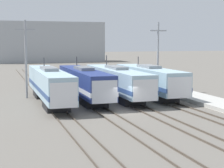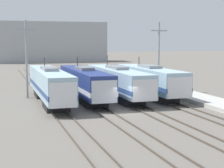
% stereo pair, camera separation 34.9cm
% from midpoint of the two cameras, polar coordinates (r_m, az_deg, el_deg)
% --- Properties ---
extents(ground_plane, '(400.00, 400.00, 0.00)m').
position_cam_midpoint_polar(ground_plane, '(37.27, 1.92, -4.32)').
color(ground_plane, '#666059').
extents(rail_pair_far_left, '(1.51, 120.00, 0.15)m').
position_cam_midpoint_polar(rail_pair_far_left, '(35.66, -7.88, -4.75)').
color(rail_pair_far_left, '#4C4238').
rests_on(rail_pair_far_left, ground_plane).
extents(rail_pair_center_left, '(1.51, 120.00, 0.15)m').
position_cam_midpoint_polar(rail_pair_center_left, '(36.61, -1.25, -4.40)').
color(rail_pair_center_left, '#4C4238').
rests_on(rail_pair_center_left, ground_plane).
extents(rail_pair_center_right, '(1.51, 120.00, 0.15)m').
position_cam_midpoint_polar(rail_pair_center_right, '(38.01, 4.96, -4.01)').
color(rail_pair_center_right, '#4C4238').
rests_on(rail_pair_center_right, ground_plane).
extents(rail_pair_far_right, '(1.51, 120.00, 0.15)m').
position_cam_midpoint_polar(rail_pair_far_right, '(39.83, 10.66, -3.61)').
color(rail_pair_far_right, '#4C4238').
rests_on(rail_pair_far_right, ground_plane).
extents(locomotive_far_left, '(2.80, 18.80, 4.98)m').
position_cam_midpoint_polar(locomotive_far_left, '(43.00, -9.70, -0.11)').
color(locomotive_far_left, '#232326').
rests_on(locomotive_far_left, ground_plane).
extents(locomotive_center_left, '(2.86, 17.68, 5.04)m').
position_cam_midpoint_polar(locomotive_center_left, '(44.51, -4.38, 0.12)').
color(locomotive_center_left, black).
rests_on(locomotive_center_left, ground_plane).
extents(locomotive_center_right, '(2.94, 18.96, 5.12)m').
position_cam_midpoint_polar(locomotive_center_right, '(46.17, 0.64, 0.35)').
color(locomotive_center_right, '#232326').
rests_on(locomotive_center_right, ground_plane).
extents(locomotive_far_right, '(3.13, 16.75, 4.94)m').
position_cam_midpoint_polar(locomotive_far_right, '(47.52, 5.61, 0.54)').
color(locomotive_far_right, '#232326').
rests_on(locomotive_far_right, ground_plane).
extents(catenary_tower_left, '(2.41, 0.26, 9.58)m').
position_cam_midpoint_polar(catenary_tower_left, '(47.12, -13.21, 4.04)').
color(catenary_tower_left, gray).
rests_on(catenary_tower_left, ground_plane).
extents(catenary_tower_right, '(2.41, 0.26, 9.58)m').
position_cam_midpoint_polar(catenary_tower_right, '(51.60, 6.81, 4.38)').
color(catenary_tower_right, gray).
rests_on(catenary_tower_right, ground_plane).
extents(platform, '(4.00, 120.00, 0.42)m').
position_cam_midpoint_polar(platform, '(42.10, 16.04, -3.02)').
color(platform, '#B7B5AD').
rests_on(platform, ground_plane).
extents(depot_building, '(37.69, 10.91, 13.26)m').
position_cam_midpoint_polar(depot_building, '(127.33, -10.07, 6.30)').
color(depot_building, '#9EA3A8').
rests_on(depot_building, ground_plane).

